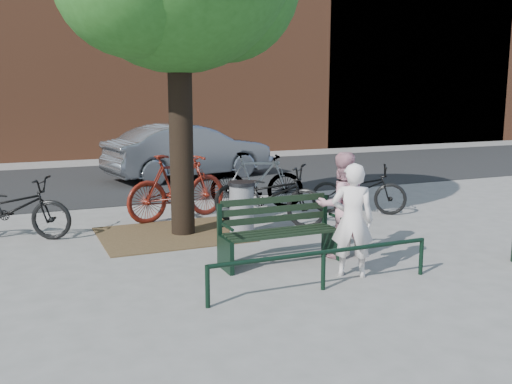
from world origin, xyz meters
name	(u,v)px	position (x,y,z in m)	size (l,w,h in m)	color
ground	(281,263)	(0.00, 0.00, 0.00)	(90.00, 90.00, 0.00)	gray
dirt_pit	(172,234)	(-1.00, 2.20, 0.01)	(2.40, 2.00, 0.02)	brown
road	(148,179)	(0.00, 8.50, 0.01)	(40.00, 7.00, 0.01)	black
park_bench	(279,229)	(0.00, 0.08, 0.48)	(1.74, 0.54, 0.97)	black
guard_railing	(324,258)	(0.00, -1.20, 0.40)	(3.06, 0.06, 0.51)	black
person_left	(352,220)	(0.61, -0.87, 0.76)	(0.55, 0.36, 1.51)	silver
person_right	(341,205)	(0.95, -0.06, 0.78)	(0.76, 0.59, 1.56)	#C08491
litter_bin	(242,208)	(0.09, 1.71, 0.47)	(0.45, 0.45, 0.92)	gray
bicycle_a	(12,209)	(-3.48, 2.97, 0.52)	(0.69, 1.97, 1.03)	black
bicycle_b	(178,187)	(-0.57, 3.33, 0.63)	(0.59, 2.10, 1.26)	#55140C
bicycle_c	(269,195)	(0.81, 2.20, 0.56)	(0.75, 2.14, 1.13)	black
bicycle_d	(257,180)	(1.24, 3.72, 0.59)	(0.55, 1.95, 1.17)	gray
bicycle_e	(359,189)	(2.88, 2.40, 0.49)	(0.66, 1.88, 0.99)	black
parked_car	(189,151)	(1.14, 8.24, 0.76)	(1.62, 4.64, 1.53)	slate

